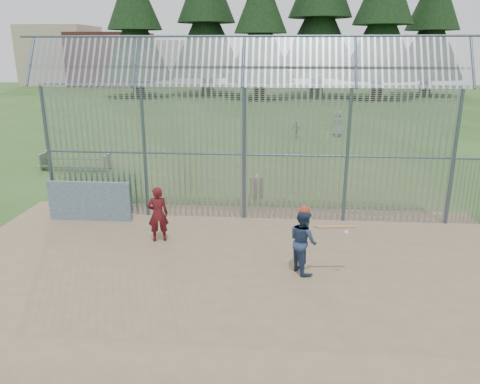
# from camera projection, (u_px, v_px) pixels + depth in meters

# --- Properties ---
(ground) EXTENTS (120.00, 120.00, 0.00)m
(ground) POSITION_uv_depth(u_px,v_px,m) (233.00, 269.00, 11.04)
(ground) COLOR #2D511E
(ground) RESTS_ON ground
(dirt_infield) EXTENTS (14.00, 10.00, 0.02)m
(dirt_infield) POSITION_uv_depth(u_px,v_px,m) (231.00, 279.00, 10.57)
(dirt_infield) COLOR #756047
(dirt_infield) RESTS_ON ground
(dugout_wall) EXTENTS (2.50, 0.12, 1.20)m
(dugout_wall) POSITION_uv_depth(u_px,v_px,m) (89.00, 201.00, 13.98)
(dugout_wall) COLOR #38566B
(dugout_wall) RESTS_ON dirt_infield
(batter) EXTENTS (0.85, 0.92, 1.51)m
(batter) POSITION_uv_depth(u_px,v_px,m) (303.00, 241.00, 10.70)
(batter) COLOR navy
(batter) RESTS_ON dirt_infield
(onlooker) EXTENTS (0.63, 0.50, 1.51)m
(onlooker) POSITION_uv_depth(u_px,v_px,m) (158.00, 214.00, 12.43)
(onlooker) COLOR maroon
(onlooker) RESTS_ON dirt_infield
(bg_kid_standing) EXTENTS (0.80, 0.57, 1.51)m
(bg_kid_standing) POSITION_uv_depth(u_px,v_px,m) (338.00, 123.00, 27.52)
(bg_kid_standing) COLOR slate
(bg_kid_standing) RESTS_ON ground
(bg_kid_seated) EXTENTS (0.61, 0.52, 0.97)m
(bg_kid_seated) POSITION_uv_depth(u_px,v_px,m) (296.00, 130.00, 26.91)
(bg_kid_seated) COLOR slate
(bg_kid_seated) RESTS_ON ground
(batting_gear) EXTENTS (1.25, 0.46, 0.54)m
(batting_gear) POSITION_uv_depth(u_px,v_px,m) (312.00, 215.00, 10.45)
(batting_gear) COLOR #B23117
(batting_gear) RESTS_ON ground
(trash_can) EXTENTS (0.56, 0.56, 0.82)m
(trash_can) POSITION_uv_depth(u_px,v_px,m) (257.00, 187.00, 16.30)
(trash_can) COLOR gray
(trash_can) RESTS_ON ground
(bleacher) EXTENTS (3.00, 0.95, 0.72)m
(bleacher) POSITION_uv_depth(u_px,v_px,m) (76.00, 160.00, 20.08)
(bleacher) COLOR gray
(bleacher) RESTS_ON ground
(backstop_fence) EXTENTS (20.09, 0.81, 5.30)m
(backstop_fence) POSITION_uv_depth(u_px,v_px,m) (307.00, 144.00, 13.47)
(backstop_fence) COLOR #47566B
(backstop_fence) RESTS_ON ground
(distant_buildings) EXTENTS (26.50, 10.50, 8.00)m
(distant_buildings) POSITION_uv_depth(u_px,v_px,m) (107.00, 58.00, 65.60)
(distant_buildings) COLOR brown
(distant_buildings) RESTS_ON ground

